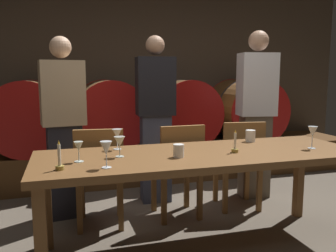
% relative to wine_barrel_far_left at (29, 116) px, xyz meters
% --- Properties ---
extents(back_wall, '(6.32, 0.24, 2.63)m').
position_rel_wine_barrel_far_left_xyz_m(back_wall, '(1.40, 0.55, 0.48)').
color(back_wall, '#473A2D').
rests_on(back_wall, ground).
extents(barrel_shelf, '(5.69, 0.90, 0.42)m').
position_rel_wine_barrel_far_left_xyz_m(barrel_shelf, '(1.40, 0.00, -0.63)').
color(barrel_shelf, brown).
rests_on(barrel_shelf, ground).
extents(wine_barrel_far_left, '(0.85, 0.90, 0.85)m').
position_rel_wine_barrel_far_left_xyz_m(wine_barrel_far_left, '(0.00, 0.00, 0.00)').
color(wine_barrel_far_left, brown).
rests_on(wine_barrel_far_left, barrel_shelf).
extents(wine_barrel_center_left, '(0.85, 0.90, 0.85)m').
position_rel_wine_barrel_far_left_xyz_m(wine_barrel_center_left, '(0.93, 0.00, 0.00)').
color(wine_barrel_center_left, brown).
rests_on(wine_barrel_center_left, barrel_shelf).
extents(wine_barrel_center_right, '(0.85, 0.90, 0.85)m').
position_rel_wine_barrel_far_left_xyz_m(wine_barrel_center_right, '(1.88, 0.00, 0.00)').
color(wine_barrel_center_right, '#513319').
rests_on(wine_barrel_center_right, barrel_shelf).
extents(wine_barrel_far_right, '(0.85, 0.90, 0.85)m').
position_rel_wine_barrel_far_left_xyz_m(wine_barrel_far_right, '(2.83, 0.00, 0.00)').
color(wine_barrel_far_right, brown).
rests_on(wine_barrel_far_right, barrel_shelf).
extents(dining_table, '(2.38, 0.82, 0.75)m').
position_rel_wine_barrel_far_left_xyz_m(dining_table, '(1.36, -2.05, -0.15)').
color(dining_table, brown).
rests_on(dining_table, ground).
extents(chair_left, '(0.44, 0.44, 0.88)m').
position_rel_wine_barrel_far_left_xyz_m(chair_left, '(0.67, -1.44, -0.35)').
color(chair_left, brown).
rests_on(chair_left, ground).
extents(chair_center, '(0.41, 0.41, 0.88)m').
position_rel_wine_barrel_far_left_xyz_m(chair_center, '(1.38, -1.44, -0.35)').
color(chair_center, brown).
rests_on(chair_center, ground).
extents(chair_right, '(0.45, 0.45, 0.88)m').
position_rel_wine_barrel_far_left_xyz_m(chair_right, '(2.03, -1.38, -0.35)').
color(chair_right, brown).
rests_on(chair_right, ground).
extents(guest_left, '(0.41, 0.29, 1.65)m').
position_rel_wine_barrel_far_left_xyz_m(guest_left, '(0.39, -1.09, 0.01)').
color(guest_left, black).
rests_on(guest_left, ground).
extents(guest_center, '(0.39, 0.26, 1.71)m').
position_rel_wine_barrel_far_left_xyz_m(guest_center, '(1.30, -0.92, 0.04)').
color(guest_center, '#33384C').
rests_on(guest_center, ground).
extents(guest_right, '(0.41, 0.30, 1.77)m').
position_rel_wine_barrel_far_left_xyz_m(guest_right, '(2.36, -1.08, 0.08)').
color(guest_right, brown).
rests_on(guest_right, ground).
extents(candle_left, '(0.05, 0.05, 0.18)m').
position_rel_wine_barrel_far_left_xyz_m(candle_left, '(0.37, -2.26, -0.03)').
color(candle_left, olive).
rests_on(candle_left, dining_table).
extents(candle_right, '(0.05, 0.05, 0.17)m').
position_rel_wine_barrel_far_left_xyz_m(candle_right, '(1.59, -2.12, -0.04)').
color(candle_right, olive).
rests_on(candle_right, dining_table).
extents(wine_glass_far_left, '(0.06, 0.06, 0.13)m').
position_rel_wine_barrel_far_left_xyz_m(wine_glass_far_left, '(0.48, -2.09, 0.01)').
color(wine_glass_far_left, silver).
rests_on(wine_glass_far_left, dining_table).
extents(wine_glass_left, '(0.07, 0.07, 0.16)m').
position_rel_wine_barrel_far_left_xyz_m(wine_glass_left, '(0.64, -2.29, 0.04)').
color(wine_glass_left, white).
rests_on(wine_glass_left, dining_table).
extents(wine_glass_center, '(0.08, 0.08, 0.14)m').
position_rel_wine_barrel_far_left_xyz_m(wine_glass_center, '(0.76, -2.02, 0.02)').
color(wine_glass_center, silver).
rests_on(wine_glass_center, dining_table).
extents(wine_glass_right, '(0.08, 0.08, 0.16)m').
position_rel_wine_barrel_far_left_xyz_m(wine_glass_right, '(0.78, -1.77, 0.04)').
color(wine_glass_right, white).
rests_on(wine_glass_right, dining_table).
extents(wine_glass_far_right, '(0.07, 0.07, 0.17)m').
position_rel_wine_barrel_far_left_xyz_m(wine_glass_far_right, '(2.22, -2.16, 0.04)').
color(wine_glass_far_right, white).
rests_on(wine_glass_far_right, dining_table).
extents(cup_left, '(0.07, 0.07, 0.09)m').
position_rel_wine_barrel_far_left_xyz_m(cup_left, '(1.15, -2.15, -0.04)').
color(cup_left, white).
rests_on(cup_left, dining_table).
extents(cup_right, '(0.08, 0.08, 0.10)m').
position_rel_wine_barrel_far_left_xyz_m(cup_right, '(1.91, -1.77, -0.03)').
color(cup_right, white).
rests_on(cup_right, dining_table).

